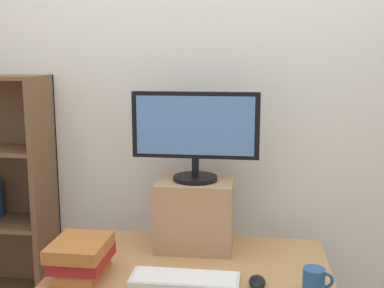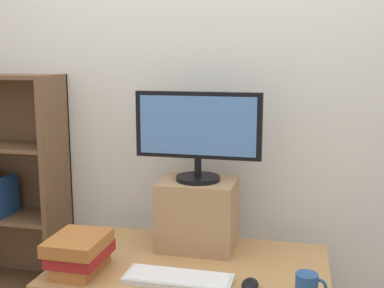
{
  "view_description": "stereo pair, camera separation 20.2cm",
  "coord_description": "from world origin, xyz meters",
  "px_view_note": "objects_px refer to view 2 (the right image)",
  "views": [
    {
      "loc": [
        0.25,
        -1.9,
        1.61
      ],
      "look_at": [
        -0.01,
        0.08,
        1.25
      ],
      "focal_mm": 45.0,
      "sensor_mm": 36.0,
      "label": 1
    },
    {
      "loc": [
        0.44,
        -1.86,
        1.61
      ],
      "look_at": [
        -0.01,
        0.08,
        1.25
      ],
      "focal_mm": 45.0,
      "sensor_mm": 36.0,
      "label": 2
    }
  ],
  "objects_px": {
    "bookshelf_unit": "(6,212)",
    "computer_monitor": "(198,131)",
    "desk": "(191,284)",
    "computer_mouse": "(250,285)",
    "keyboard": "(178,279)",
    "book_stack": "(80,252)",
    "riser_box": "(198,214)",
    "coffee_mug": "(307,287)"
  },
  "relations": [
    {
      "from": "keyboard",
      "to": "book_stack",
      "type": "bearing_deg",
      "value": -179.66
    },
    {
      "from": "desk",
      "to": "bookshelf_unit",
      "type": "relative_size",
      "value": 0.75
    },
    {
      "from": "riser_box",
      "to": "computer_monitor",
      "type": "height_order",
      "value": "computer_monitor"
    },
    {
      "from": "riser_box",
      "to": "computer_mouse",
      "type": "relative_size",
      "value": 3.28
    },
    {
      "from": "computer_monitor",
      "to": "computer_mouse",
      "type": "xyz_separation_m",
      "value": [
        0.28,
        -0.36,
        -0.52
      ]
    },
    {
      "from": "desk",
      "to": "computer_monitor",
      "type": "xyz_separation_m",
      "value": [
        -0.01,
        0.19,
        0.63
      ]
    },
    {
      "from": "keyboard",
      "to": "computer_monitor",
      "type": "bearing_deg",
      "value": 90.65
    },
    {
      "from": "riser_box",
      "to": "keyboard",
      "type": "bearing_deg",
      "value": -89.36
    },
    {
      "from": "desk",
      "to": "computer_mouse",
      "type": "bearing_deg",
      "value": -32.83
    },
    {
      "from": "desk",
      "to": "computer_mouse",
      "type": "xyz_separation_m",
      "value": [
        0.27,
        -0.17,
        0.11
      ]
    },
    {
      "from": "keyboard",
      "to": "coffee_mug",
      "type": "bearing_deg",
      "value": -3.27
    },
    {
      "from": "computer_mouse",
      "to": "book_stack",
      "type": "bearing_deg",
      "value": -179.79
    },
    {
      "from": "keyboard",
      "to": "computer_mouse",
      "type": "distance_m",
      "value": 0.28
    },
    {
      "from": "desk",
      "to": "coffee_mug",
      "type": "bearing_deg",
      "value": -22.88
    },
    {
      "from": "keyboard",
      "to": "riser_box",
      "type": "bearing_deg",
      "value": 90.64
    },
    {
      "from": "bookshelf_unit",
      "to": "riser_box",
      "type": "distance_m",
      "value": 1.12
    },
    {
      "from": "keyboard",
      "to": "book_stack",
      "type": "distance_m",
      "value": 0.42
    },
    {
      "from": "computer_monitor",
      "to": "book_stack",
      "type": "bearing_deg",
      "value": -138.14
    },
    {
      "from": "desk",
      "to": "bookshelf_unit",
      "type": "xyz_separation_m",
      "value": [
        -1.12,
        0.35,
        0.13
      ]
    },
    {
      "from": "bookshelf_unit",
      "to": "computer_monitor",
      "type": "bearing_deg",
      "value": -8.13
    },
    {
      "from": "computer_mouse",
      "to": "bookshelf_unit",
      "type": "bearing_deg",
      "value": 159.43
    },
    {
      "from": "keyboard",
      "to": "book_stack",
      "type": "height_order",
      "value": "book_stack"
    },
    {
      "from": "riser_box",
      "to": "computer_monitor",
      "type": "bearing_deg",
      "value": -90.0
    },
    {
      "from": "riser_box",
      "to": "computer_monitor",
      "type": "relative_size",
      "value": 0.6
    },
    {
      "from": "desk",
      "to": "book_stack",
      "type": "bearing_deg",
      "value": -157.44
    },
    {
      "from": "computer_monitor",
      "to": "keyboard",
      "type": "xyz_separation_m",
      "value": [
        0.0,
        -0.36,
        -0.53
      ]
    },
    {
      "from": "book_stack",
      "to": "coffee_mug",
      "type": "xyz_separation_m",
      "value": [
        0.9,
        -0.03,
        -0.03
      ]
    },
    {
      "from": "desk",
      "to": "computer_monitor",
      "type": "height_order",
      "value": "computer_monitor"
    },
    {
      "from": "bookshelf_unit",
      "to": "keyboard",
      "type": "relative_size",
      "value": 3.59
    },
    {
      "from": "desk",
      "to": "bookshelf_unit",
      "type": "distance_m",
      "value": 1.18
    },
    {
      "from": "computer_mouse",
      "to": "keyboard",
      "type": "bearing_deg",
      "value": -180.0
    },
    {
      "from": "computer_mouse",
      "to": "riser_box",
      "type": "bearing_deg",
      "value": 127.87
    },
    {
      "from": "riser_box",
      "to": "coffee_mug",
      "type": "xyz_separation_m",
      "value": [
        0.49,
        -0.39,
        -0.11
      ]
    },
    {
      "from": "riser_box",
      "to": "book_stack",
      "type": "bearing_deg",
      "value": -138.03
    },
    {
      "from": "bookshelf_unit",
      "to": "coffee_mug",
      "type": "height_order",
      "value": "bookshelf_unit"
    },
    {
      "from": "computer_monitor",
      "to": "coffee_mug",
      "type": "xyz_separation_m",
      "value": [
        0.49,
        -0.39,
        -0.49
      ]
    },
    {
      "from": "computer_monitor",
      "to": "coffee_mug",
      "type": "distance_m",
      "value": 0.79
    },
    {
      "from": "keyboard",
      "to": "computer_mouse",
      "type": "height_order",
      "value": "computer_mouse"
    },
    {
      "from": "desk",
      "to": "computer_mouse",
      "type": "distance_m",
      "value": 0.34
    },
    {
      "from": "riser_box",
      "to": "computer_mouse",
      "type": "xyz_separation_m",
      "value": [
        0.28,
        -0.36,
        -0.14
      ]
    },
    {
      "from": "bookshelf_unit",
      "to": "coffee_mug",
      "type": "distance_m",
      "value": 1.69
    },
    {
      "from": "coffee_mug",
      "to": "computer_mouse",
      "type": "bearing_deg",
      "value": 172.37
    }
  ]
}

